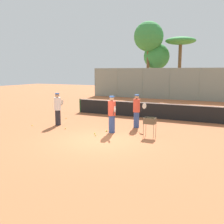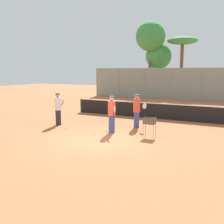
% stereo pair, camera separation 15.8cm
% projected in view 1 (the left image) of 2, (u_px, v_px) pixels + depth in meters
% --- Properties ---
extents(ground_plane, '(80.00, 80.00, 0.00)m').
position_uv_depth(ground_plane, '(101.00, 140.00, 12.20)').
color(ground_plane, '#B7663D').
extents(tennis_net, '(10.98, 0.10, 1.07)m').
position_uv_depth(tennis_net, '(147.00, 110.00, 17.88)').
color(tennis_net, '#26592D').
rests_on(tennis_net, ground_plane).
extents(back_fence, '(22.50, 0.08, 3.51)m').
position_uv_depth(back_fence, '(184.00, 84.00, 28.52)').
color(back_fence, gray).
rests_on(back_fence, ground_plane).
extents(tree_0, '(3.72, 3.72, 9.33)m').
position_uv_depth(tree_0, '(149.00, 37.00, 33.01)').
color(tree_0, brown).
rests_on(tree_0, ground_plane).
extents(tree_3, '(3.72, 3.72, 7.33)m').
position_uv_depth(tree_3, '(180.00, 43.00, 32.41)').
color(tree_3, brown).
rests_on(tree_3, ground_plane).
extents(tree_4, '(3.34, 3.34, 6.72)m').
position_uv_depth(tree_4, '(157.00, 57.00, 34.20)').
color(tree_4, brown).
rests_on(tree_4, ground_plane).
extents(player_white_outfit, '(0.91, 0.47, 1.88)m').
position_uv_depth(player_white_outfit, '(137.00, 111.00, 14.80)').
color(player_white_outfit, '#334C8C').
rests_on(player_white_outfit, ground_plane).
extents(player_red_cap, '(0.72, 0.78, 1.92)m').
position_uv_depth(player_red_cap, '(112.00, 114.00, 13.54)').
color(player_red_cap, '#334C8C').
rests_on(player_red_cap, ground_plane).
extents(player_yellow_shirt, '(0.39, 0.95, 1.91)m').
position_uv_depth(player_yellow_shirt, '(58.00, 109.00, 15.44)').
color(player_yellow_shirt, '#26262D').
rests_on(player_yellow_shirt, ground_plane).
extents(ball_cart, '(0.56, 0.41, 0.96)m').
position_uv_depth(ball_cart, '(150.00, 122.00, 12.68)').
color(ball_cart, brown).
rests_on(ball_cart, ground_plane).
extents(tennis_ball_0, '(0.07, 0.07, 0.07)m').
position_uv_depth(tennis_ball_0, '(95.00, 133.00, 13.39)').
color(tennis_ball_0, '#D1E54C').
rests_on(tennis_ball_0, ground_plane).
extents(tennis_ball_1, '(0.07, 0.07, 0.07)m').
position_uv_depth(tennis_ball_1, '(106.00, 131.00, 13.92)').
color(tennis_ball_1, '#D1E54C').
rests_on(tennis_ball_1, ground_plane).
extents(tennis_ball_2, '(0.07, 0.07, 0.07)m').
position_uv_depth(tennis_ball_2, '(107.00, 131.00, 13.93)').
color(tennis_ball_2, '#D1E54C').
rests_on(tennis_ball_2, ground_plane).
extents(tennis_ball_3, '(0.07, 0.07, 0.07)m').
position_uv_depth(tennis_ball_3, '(66.00, 118.00, 17.67)').
color(tennis_ball_3, '#D1E54C').
rests_on(tennis_ball_3, ground_plane).
extents(tennis_ball_4, '(0.07, 0.07, 0.07)m').
position_uv_depth(tennis_ball_4, '(32.00, 125.00, 15.31)').
color(tennis_ball_4, '#D1E54C').
rests_on(tennis_ball_4, ground_plane).
extents(tennis_ball_5, '(0.07, 0.07, 0.07)m').
position_uv_depth(tennis_ball_5, '(65.00, 128.00, 14.54)').
color(tennis_ball_5, '#D1E54C').
rests_on(tennis_ball_5, ground_plane).
extents(tennis_ball_6, '(0.07, 0.07, 0.07)m').
position_uv_depth(tennis_ball_6, '(95.00, 135.00, 12.98)').
color(tennis_ball_6, '#D1E54C').
rests_on(tennis_ball_6, ground_plane).
extents(parked_car, '(4.20, 1.70, 1.60)m').
position_uv_depth(parked_car, '(148.00, 90.00, 34.46)').
color(parked_car, '#3F4C8C').
rests_on(parked_car, ground_plane).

